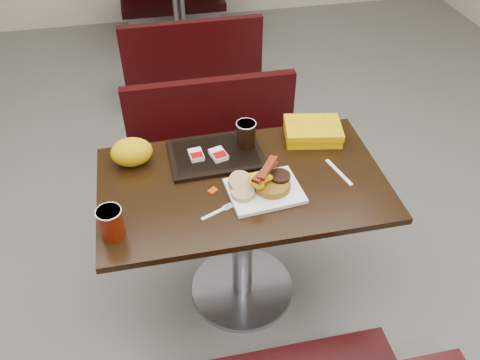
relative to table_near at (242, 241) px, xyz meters
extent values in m
cube|color=slate|center=(0.00, 0.00, -0.38)|extent=(6.00, 7.00, 0.01)
cube|color=white|center=(0.07, -0.09, 0.38)|extent=(0.31, 0.25, 0.02)
cylinder|color=#875F16|center=(0.11, -0.08, 0.41)|extent=(0.15, 0.15, 0.03)
cylinder|color=black|center=(0.14, -0.06, 0.43)|extent=(0.11, 0.11, 0.01)
ellipsoid|color=#FFC505|center=(0.06, -0.08, 0.45)|extent=(0.11, 0.10, 0.05)
cylinder|color=tan|center=(-0.02, -0.10, 0.40)|extent=(0.10, 0.10, 0.02)
cylinder|color=tan|center=(-0.02, -0.05, 0.42)|extent=(0.13, 0.13, 0.06)
cylinder|color=maroon|center=(-0.53, -0.20, 0.44)|extent=(0.12, 0.12, 0.12)
cube|color=white|center=(0.42, -0.03, 0.38)|extent=(0.06, 0.18, 0.00)
cube|color=#B63B07|center=(-0.13, -0.04, 0.38)|extent=(0.05, 0.04, 0.01)
cube|color=#8C0504|center=(-0.12, 0.11, 0.38)|extent=(0.04, 0.03, 0.01)
cube|color=black|center=(-0.08, 0.19, 0.38)|extent=(0.41, 0.30, 0.02)
cube|color=silver|center=(-0.17, 0.18, 0.40)|extent=(0.07, 0.08, 0.02)
cube|color=silver|center=(-0.07, 0.16, 0.41)|extent=(0.08, 0.10, 0.02)
cylinder|color=black|center=(0.06, 0.22, 0.45)|extent=(0.08, 0.08, 0.11)
cube|color=#D29D03|center=(0.38, 0.24, 0.41)|extent=(0.29, 0.23, 0.07)
ellipsoid|color=#F0B608|center=(-0.44, 0.21, 0.44)|extent=(0.22, 0.19, 0.12)
camera|label=1|loc=(-0.33, -1.52, 1.75)|focal=36.93mm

